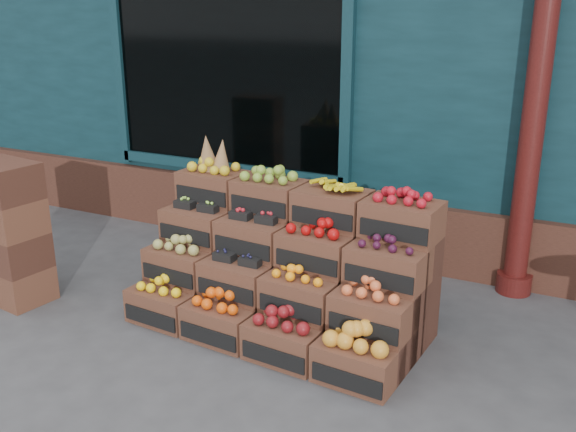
% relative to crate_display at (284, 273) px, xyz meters
% --- Properties ---
extents(ground, '(60.00, 60.00, 0.00)m').
position_rel_crate_display_xyz_m(ground, '(0.24, -0.72, -0.40)').
color(ground, '#414143').
rests_on(ground, ground).
extents(crate_display, '(2.14, 1.16, 1.30)m').
position_rel_crate_display_xyz_m(crate_display, '(0.00, 0.00, 0.00)').
color(crate_display, '#543021').
rests_on(crate_display, ground).
extents(spare_crates, '(0.61, 0.46, 1.12)m').
position_rel_crate_display_xyz_m(spare_crates, '(-2.11, -0.58, 0.16)').
color(spare_crates, '#543021').
rests_on(spare_crates, ground).
extents(shopkeeper, '(0.85, 0.69, 2.01)m').
position_rel_crate_display_xyz_m(shopkeeper, '(-1.32, 2.23, 0.60)').
color(shopkeeper, '#1A5D1D').
rests_on(shopkeeper, ground).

